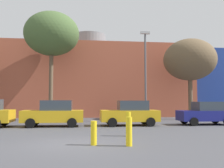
{
  "coord_description": "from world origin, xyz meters",
  "views": [
    {
      "loc": [
        0.41,
        -10.55,
        1.74
      ],
      "look_at": [
        2.76,
        9.31,
        3.07
      ],
      "focal_mm": 40.76,
      "sensor_mm": 36.0,
      "label": 1
    }
  ],
  "objects_px": {
    "street_lamp": "(145,70)",
    "parked_car_2": "(54,113)",
    "bollard_yellow_1": "(94,133)",
    "bare_tree_0": "(190,60)",
    "bollard_yellow_0": "(129,131)",
    "bare_tree_2": "(52,34)",
    "parked_car_4": "(206,113)",
    "bollard_yellow_2": "(128,124)",
    "parked_car_3": "(130,113)"
  },
  "relations": [
    {
      "from": "bare_tree_0",
      "to": "parked_car_2",
      "type": "bearing_deg",
      "value": -156.62
    },
    {
      "from": "street_lamp",
      "to": "bollard_yellow_0",
      "type": "bearing_deg",
      "value": -107.54
    },
    {
      "from": "bare_tree_2",
      "to": "street_lamp",
      "type": "xyz_separation_m",
      "value": [
        8.12,
        -2.76,
        -3.53
      ]
    },
    {
      "from": "bare_tree_0",
      "to": "bollard_yellow_2",
      "type": "bearing_deg",
      "value": -127.0
    },
    {
      "from": "parked_car_2",
      "to": "parked_car_3",
      "type": "height_order",
      "value": "parked_car_2"
    },
    {
      "from": "parked_car_3",
      "to": "parked_car_2",
      "type": "bearing_deg",
      "value": 0.0
    },
    {
      "from": "bare_tree_0",
      "to": "bollard_yellow_0",
      "type": "xyz_separation_m",
      "value": [
        -8.39,
        -13.24,
        -5.08
      ]
    },
    {
      "from": "bare_tree_0",
      "to": "street_lamp",
      "type": "bearing_deg",
      "value": -155.77
    },
    {
      "from": "bollard_yellow_1",
      "to": "bollard_yellow_0",
      "type": "bearing_deg",
      "value": -15.4
    },
    {
      "from": "parked_car_2",
      "to": "parked_car_4",
      "type": "distance_m",
      "value": 10.93
    },
    {
      "from": "bare_tree_2",
      "to": "bollard_yellow_2",
      "type": "distance_m",
      "value": 14.18
    },
    {
      "from": "parked_car_4",
      "to": "bollard_yellow_0",
      "type": "distance_m",
      "value": 10.78
    },
    {
      "from": "parked_car_3",
      "to": "street_lamp",
      "type": "xyz_separation_m",
      "value": [
        1.9,
        3.02,
        3.47
      ]
    },
    {
      "from": "parked_car_4",
      "to": "bollard_yellow_2",
      "type": "xyz_separation_m",
      "value": [
        -6.73,
        -5.27,
        -0.24
      ]
    },
    {
      "from": "bollard_yellow_2",
      "to": "street_lamp",
      "type": "distance_m",
      "value": 9.58
    },
    {
      "from": "bollard_yellow_1",
      "to": "street_lamp",
      "type": "relative_size",
      "value": 0.12
    },
    {
      "from": "bollard_yellow_2",
      "to": "bare_tree_0",
      "type": "bearing_deg",
      "value": 53.0
    },
    {
      "from": "parked_car_2",
      "to": "bollard_yellow_2",
      "type": "bearing_deg",
      "value": 128.52
    },
    {
      "from": "bollard_yellow_0",
      "to": "bollard_yellow_1",
      "type": "bearing_deg",
      "value": 164.6
    },
    {
      "from": "bollard_yellow_1",
      "to": "bollard_yellow_2",
      "type": "distance_m",
      "value": 2.99
    },
    {
      "from": "bollard_yellow_1",
      "to": "bare_tree_0",
      "type": "bearing_deg",
      "value": 52.89
    },
    {
      "from": "bollard_yellow_1",
      "to": "street_lamp",
      "type": "xyz_separation_m",
      "value": [
        4.83,
        10.66,
        3.87
      ]
    },
    {
      "from": "bollard_yellow_2",
      "to": "street_lamp",
      "type": "height_order",
      "value": "street_lamp"
    },
    {
      "from": "parked_car_2",
      "to": "bollard_yellow_1",
      "type": "bearing_deg",
      "value": 107.21
    },
    {
      "from": "bare_tree_2",
      "to": "bollard_yellow_2",
      "type": "bearing_deg",
      "value": -65.17
    },
    {
      "from": "bare_tree_0",
      "to": "bollard_yellow_0",
      "type": "bearing_deg",
      "value": -122.37
    },
    {
      "from": "parked_car_2",
      "to": "bollard_yellow_1",
      "type": "xyz_separation_m",
      "value": [
        2.37,
        -7.64,
        -0.41
      ]
    },
    {
      "from": "bollard_yellow_0",
      "to": "bollard_yellow_2",
      "type": "distance_m",
      "value": 2.78
    },
    {
      "from": "parked_car_3",
      "to": "bare_tree_0",
      "type": "xyz_separation_m",
      "value": [
        6.81,
        5.23,
        4.76
      ]
    },
    {
      "from": "street_lamp",
      "to": "parked_car_2",
      "type": "bearing_deg",
      "value": -157.21
    },
    {
      "from": "parked_car_3",
      "to": "parked_car_4",
      "type": "distance_m",
      "value": 5.64
    },
    {
      "from": "street_lamp",
      "to": "bare_tree_0",
      "type": "bearing_deg",
      "value": 24.23
    },
    {
      "from": "bollard_yellow_1",
      "to": "street_lamp",
      "type": "height_order",
      "value": "street_lamp"
    },
    {
      "from": "bare_tree_2",
      "to": "bollard_yellow_0",
      "type": "xyz_separation_m",
      "value": [
        4.63,
        -13.79,
        -7.31
      ]
    },
    {
      "from": "bollard_yellow_1",
      "to": "street_lamp",
      "type": "bearing_deg",
      "value": 65.63
    },
    {
      "from": "bollard_yellow_2",
      "to": "bare_tree_2",
      "type": "bearing_deg",
      "value": 114.83
    },
    {
      "from": "bollard_yellow_2",
      "to": "parked_car_2",
      "type": "bearing_deg",
      "value": 128.52
    },
    {
      "from": "bollard_yellow_0",
      "to": "bare_tree_0",
      "type": "bearing_deg",
      "value": 57.63
    },
    {
      "from": "parked_car_4",
      "to": "bollard_yellow_2",
      "type": "bearing_deg",
      "value": 38.03
    },
    {
      "from": "bollard_yellow_2",
      "to": "bollard_yellow_1",
      "type": "bearing_deg",
      "value": -127.62
    },
    {
      "from": "bare_tree_2",
      "to": "parked_car_2",
      "type": "bearing_deg",
      "value": -80.94
    },
    {
      "from": "parked_car_4",
      "to": "bollard_yellow_2",
      "type": "distance_m",
      "value": 8.55
    },
    {
      "from": "parked_car_3",
      "to": "bare_tree_0",
      "type": "relative_size",
      "value": 0.53
    },
    {
      "from": "bare_tree_0",
      "to": "bollard_yellow_1",
      "type": "relative_size",
      "value": 8.08
    },
    {
      "from": "bare_tree_0",
      "to": "bare_tree_2",
      "type": "relative_size",
      "value": 0.77
    },
    {
      "from": "bare_tree_2",
      "to": "bollard_yellow_1",
      "type": "height_order",
      "value": "bare_tree_2"
    },
    {
      "from": "parked_car_3",
      "to": "bollard_yellow_2",
      "type": "bearing_deg",
      "value": 78.22
    },
    {
      "from": "parked_car_4",
      "to": "bollard_yellow_0",
      "type": "bearing_deg",
      "value": 47.97
    },
    {
      "from": "parked_car_2",
      "to": "parked_car_4",
      "type": "xyz_separation_m",
      "value": [
        10.93,
        0.0,
        -0.05
      ]
    },
    {
      "from": "parked_car_2",
      "to": "bare_tree_0",
      "type": "distance_m",
      "value": 14.02
    }
  ]
}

